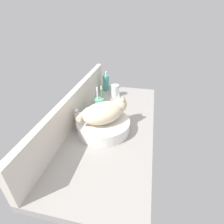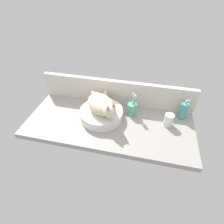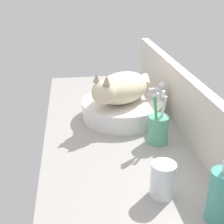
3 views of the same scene
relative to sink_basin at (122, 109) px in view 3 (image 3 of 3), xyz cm
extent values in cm
cube|color=#9E9993|center=(6.86, -3.64, -5.50)|extent=(121.36, 52.47, 4.00)
cube|color=silver|center=(6.86, 20.80, 6.71)|extent=(121.36, 3.60, 20.42)
cylinder|color=white|center=(0.00, 0.00, 0.00)|extent=(31.82, 31.82, 7.00)
ellipsoid|color=beige|center=(0.00, 0.00, 9.00)|extent=(29.78, 29.60, 11.00)
sphere|color=beige|center=(8.53, -8.26, 10.50)|extent=(8.80, 8.80, 8.80)
cone|color=tan|center=(10.78, -7.38, 15.90)|extent=(2.80, 2.80, 3.20)
cone|color=tan|center=(7.72, -10.54, 15.90)|extent=(2.80, 2.80, 3.20)
cylinder|color=beige|center=(-4.97, 10.14, 9.50)|extent=(11.38, 5.01, 3.20)
cylinder|color=silver|center=(-0.89, 16.00, 2.00)|extent=(3.60, 3.60, 11.00)
cylinder|color=silver|center=(-0.61, 11.00, 6.90)|extent=(2.75, 10.11, 2.20)
sphere|color=silver|center=(-0.89, 16.00, 8.70)|extent=(2.80, 2.80, 2.80)
cylinder|color=teal|center=(58.63, 12.89, 3.13)|extent=(5.68, 5.68, 13.26)
cylinder|color=#5BB28E|center=(21.49, 8.66, 1.30)|extent=(6.91, 6.91, 9.59)
cylinder|color=white|center=(21.21, 9.59, 5.40)|extent=(4.18, 1.88, 16.88)
cube|color=white|center=(21.21, 9.59, 13.90)|extent=(1.65, 0.94, 2.63)
cylinder|color=green|center=(23.26, 7.37, 5.40)|extent=(2.25, 2.75, 17.01)
cube|color=white|center=(23.26, 7.37, 13.90)|extent=(1.39, 1.06, 2.56)
cylinder|color=white|center=(48.43, 2.51, 1.25)|extent=(6.49, 6.49, 9.49)
cylinder|color=silver|center=(48.43, 2.51, -0.66)|extent=(5.71, 5.71, 5.68)
camera|label=1|loc=(-82.52, -23.31, 62.02)|focal=28.00mm
camera|label=2|loc=(29.34, -94.13, 85.14)|focal=28.00mm
camera|label=3|loc=(111.46, -19.01, 49.82)|focal=50.00mm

